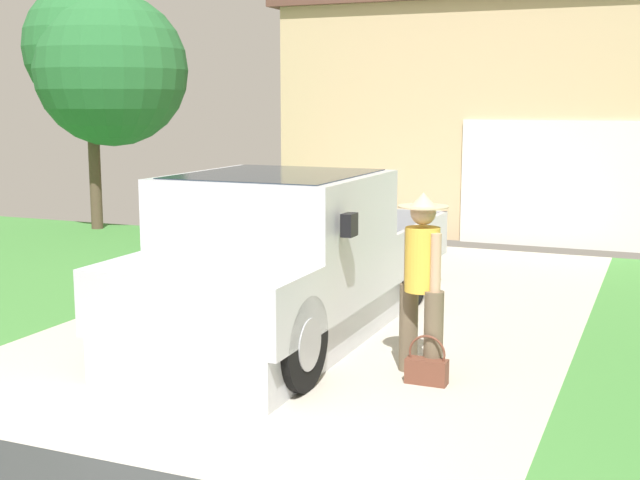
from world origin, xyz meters
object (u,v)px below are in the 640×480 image
object	(u,v)px
neighbor_tree	(103,61)
wheeled_trash_bin	(209,209)
pickup_truck	(284,263)
house_with_garage	(610,89)
handbag	(427,369)
person_with_hat	(422,278)

from	to	relation	value
neighbor_tree	wheeled_trash_bin	size ratio (longest dim) A/B	4.09
pickup_truck	house_with_garage	bearing A→B (deg)	-103.45
wheeled_trash_bin	handbag	bearing A→B (deg)	-45.68
person_with_hat	handbag	world-z (taller)	person_with_hat
handbag	wheeled_trash_bin	xyz separation A→B (m)	(-5.20, 5.33, 0.47)
pickup_truck	house_with_garage	world-z (taller)	house_with_garage
handbag	neighbor_tree	bearing A→B (deg)	141.42
handbag	house_with_garage	xyz separation A→B (m)	(0.63, 10.66, 2.46)
handbag	house_with_garage	size ratio (longest dim) A/B	0.04
house_with_garage	neighbor_tree	bearing A→B (deg)	-153.48
handbag	neighbor_tree	size ratio (longest dim) A/B	0.09
pickup_truck	wheeled_trash_bin	xyz separation A→B (m)	(-3.45, 4.41, -0.14)
pickup_truck	neighbor_tree	xyz separation A→B (m)	(-6.23, 5.46, 2.35)
pickup_truck	person_with_hat	distance (m)	1.79
house_with_garage	wheeled_trash_bin	distance (m)	8.15
pickup_truck	handbag	bearing A→B (deg)	152.82
house_with_garage	pickup_truck	bearing A→B (deg)	-103.72
neighbor_tree	wheeled_trash_bin	world-z (taller)	neighbor_tree
pickup_truck	person_with_hat	world-z (taller)	pickup_truck
house_with_garage	wheeled_trash_bin	size ratio (longest dim) A/B	10.12
house_with_garage	neighbor_tree	distance (m)	9.63
handbag	neighbor_tree	distance (m)	10.63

